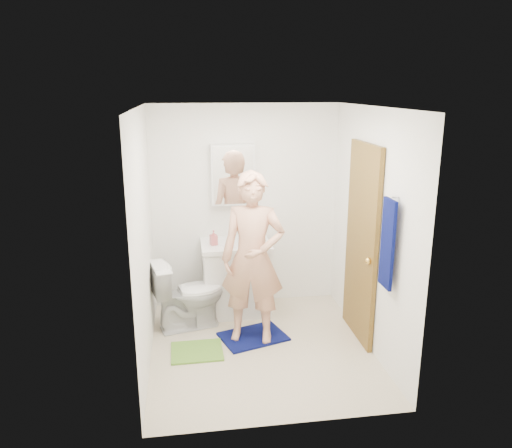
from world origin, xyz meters
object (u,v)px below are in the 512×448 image
at_px(man, 253,258).
at_px(vanity_cabinet, 236,279).
at_px(toilet, 188,294).
at_px(soap_dispenser, 214,238).
at_px(medicine_cabinet, 233,175).
at_px(towel, 388,244).
at_px(toothbrush_cup, 251,236).

bearing_deg(man, vanity_cabinet, 112.88).
xyz_separation_m(toilet, soap_dispenser, (0.31, 0.28, 0.55)).
distance_m(medicine_cabinet, man, 1.17).
xyz_separation_m(medicine_cabinet, man, (0.10, -0.94, -0.69)).
relative_size(medicine_cabinet, towel, 0.87).
distance_m(medicine_cabinet, toilet, 1.44).
distance_m(vanity_cabinet, towel, 2.08).
xyz_separation_m(soap_dispenser, toothbrush_cup, (0.45, 0.14, -0.04)).
distance_m(medicine_cabinet, toothbrush_cup, 0.74).
bearing_deg(toilet, toothbrush_cup, -74.19).
bearing_deg(soap_dispenser, toilet, -137.29).
height_order(vanity_cabinet, towel, towel).
xyz_separation_m(soap_dispenser, man, (0.35, -0.68, -0.03)).
distance_m(vanity_cabinet, toilet, 0.65).
relative_size(soap_dispenser, toothbrush_cup, 1.46).
height_order(vanity_cabinet, man, man).
bearing_deg(medicine_cabinet, toilet, -135.57).
bearing_deg(soap_dispenser, towel, -45.21).
bearing_deg(toothbrush_cup, medicine_cabinet, 147.60).
bearing_deg(toothbrush_cup, vanity_cabinet, -151.63).
distance_m(toilet, man, 0.92).
bearing_deg(towel, man, 144.67).
xyz_separation_m(medicine_cabinet, soap_dispenser, (-0.25, -0.27, -0.66)).
bearing_deg(man, toothbrush_cup, 98.61).
bearing_deg(man, towel, -20.14).
height_order(soap_dispenser, toothbrush_cup, soap_dispenser).
xyz_separation_m(towel, toothbrush_cup, (-0.99, 1.59, -0.35)).
relative_size(towel, toothbrush_cup, 6.83).
height_order(toilet, toothbrush_cup, toothbrush_cup).
relative_size(vanity_cabinet, man, 0.45).
xyz_separation_m(vanity_cabinet, soap_dispenser, (-0.25, -0.04, 0.54)).
bearing_deg(medicine_cabinet, vanity_cabinet, -90.00).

